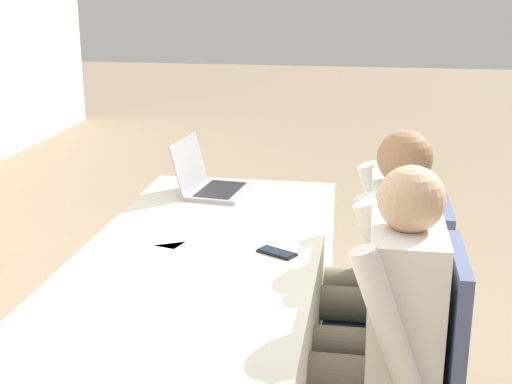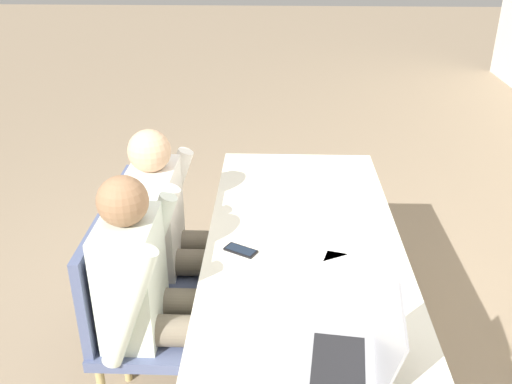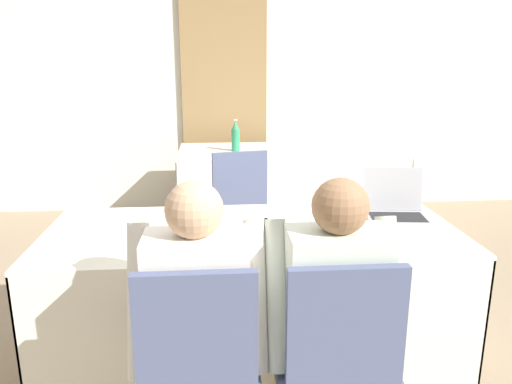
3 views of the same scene
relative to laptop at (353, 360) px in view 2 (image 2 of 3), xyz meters
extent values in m
plane|color=gray|center=(-0.77, -0.12, -0.80)|extent=(24.00, 24.00, 0.00)
cube|color=silver|center=(-0.77, -0.12, -0.06)|extent=(2.03, 0.86, 0.02)
cube|color=silver|center=(-0.77, -0.55, -0.38)|extent=(2.03, 0.01, 0.62)
cube|color=silver|center=(-0.77, 0.31, -0.38)|extent=(2.03, 0.01, 0.62)
cube|color=silver|center=(-1.78, -0.12, -0.38)|extent=(0.01, 0.86, 0.62)
cylinder|color=#333333|center=(-0.77, -0.12, -0.74)|extent=(0.06, 0.06, 0.12)
cube|color=#99999E|center=(-0.01, -0.04, -0.04)|extent=(0.34, 0.28, 0.02)
cube|color=black|center=(-0.01, -0.04, -0.03)|extent=(0.30, 0.20, 0.00)
cube|color=#99999E|center=(0.01, 0.10, 0.09)|extent=(0.32, 0.10, 0.23)
cube|color=black|center=(0.01, 0.10, 0.09)|extent=(0.29, 0.09, 0.20)
cube|color=black|center=(-0.69, -0.40, -0.04)|extent=(0.12, 0.15, 0.01)
cube|color=#192333|center=(-0.69, -0.40, -0.04)|extent=(0.11, 0.14, 0.00)
cube|color=white|center=(-0.71, -0.12, -0.05)|extent=(0.32, 0.36, 0.00)
cube|color=white|center=(-0.57, 0.09, -0.05)|extent=(0.28, 0.34, 0.00)
cylinder|color=tan|center=(-0.84, -0.61, -0.59)|extent=(0.04, 0.04, 0.42)
cylinder|color=tan|center=(-1.19, -0.61, -0.59)|extent=(0.04, 0.04, 0.42)
cylinder|color=tan|center=(-0.84, -0.96, -0.59)|extent=(0.04, 0.04, 0.42)
cylinder|color=tan|center=(-1.19, -0.96, -0.59)|extent=(0.04, 0.04, 0.42)
cube|color=#4C567A|center=(-1.02, -0.78, -0.35)|extent=(0.44, 0.44, 0.05)
cube|color=#4C567A|center=(-1.02, -0.98, -0.10)|extent=(0.40, 0.04, 0.45)
cylinder|color=tan|center=(-0.69, -0.61, -0.59)|extent=(0.04, 0.04, 0.42)
cylinder|color=tan|center=(-0.69, -0.96, -0.59)|extent=(0.04, 0.04, 0.42)
cube|color=#4C567A|center=(-0.52, -0.78, -0.35)|extent=(0.44, 0.44, 0.05)
cube|color=#4C567A|center=(-0.52, -0.98, -0.10)|extent=(0.40, 0.04, 0.45)
cylinder|color=#665B4C|center=(-0.93, -0.65, -0.26)|extent=(0.13, 0.42, 0.13)
cylinder|color=#665B4C|center=(-1.11, -0.65, -0.26)|extent=(0.13, 0.42, 0.13)
cylinder|color=#665B4C|center=(-0.93, -0.47, -0.57)|extent=(0.10, 0.10, 0.47)
cylinder|color=#665B4C|center=(-1.11, -0.47, -0.57)|extent=(0.10, 0.10, 0.47)
cube|color=silver|center=(-1.02, -0.83, -0.07)|extent=(0.36, 0.22, 0.52)
cylinder|color=silver|center=(-0.81, -0.79, -0.06)|extent=(0.08, 0.26, 0.54)
cylinder|color=silver|center=(-1.23, -0.79, -0.06)|extent=(0.08, 0.26, 0.54)
sphere|color=tan|center=(-1.02, -0.83, 0.28)|extent=(0.20, 0.20, 0.20)
cylinder|color=#665B4C|center=(-0.43, -0.65, -0.26)|extent=(0.13, 0.42, 0.13)
cylinder|color=#665B4C|center=(-0.61, -0.65, -0.26)|extent=(0.13, 0.42, 0.13)
cylinder|color=#665B4C|center=(-0.61, -0.47, -0.57)|extent=(0.10, 0.10, 0.47)
cube|color=silver|center=(-0.52, -0.83, -0.07)|extent=(0.36, 0.22, 0.52)
cylinder|color=silver|center=(-0.31, -0.79, -0.06)|extent=(0.08, 0.26, 0.54)
cylinder|color=silver|center=(-0.73, -0.79, -0.06)|extent=(0.08, 0.26, 0.54)
sphere|color=#8C6647|center=(-0.52, -0.83, 0.28)|extent=(0.20, 0.20, 0.20)
camera|label=1|loc=(-3.04, -0.70, 0.90)|focal=50.00mm
camera|label=2|loc=(1.38, -0.26, 1.28)|focal=40.00mm
camera|label=3|loc=(-0.94, -2.44, 0.78)|focal=35.00mm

